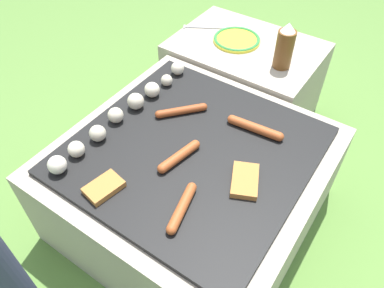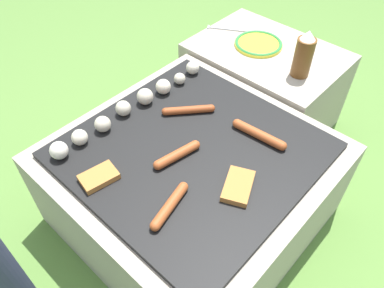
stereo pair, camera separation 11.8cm
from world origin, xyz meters
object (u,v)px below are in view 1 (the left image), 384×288
at_px(condiment_bottle, 285,47).
at_px(fork_utensil, 204,27).
at_px(plate_colorful, 237,39).
at_px(sausage_front_center, 255,128).

height_order(condiment_bottle, fork_utensil, condiment_bottle).
bearing_deg(plate_colorful, fork_utensil, 85.61).
bearing_deg(fork_utensil, condiment_bottle, -100.60).
bearing_deg(fork_utensil, plate_colorful, -94.39).
relative_size(sausage_front_center, condiment_bottle, 1.05).
xyz_separation_m(sausage_front_center, condiment_bottle, (0.40, 0.09, 0.07)).
xyz_separation_m(plate_colorful, fork_utensil, (0.01, 0.18, -0.01)).
bearing_deg(plate_colorful, sausage_front_center, -144.37).
bearing_deg(fork_utensil, sausage_front_center, -132.94).
distance_m(condiment_bottle, fork_utensil, 0.44).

